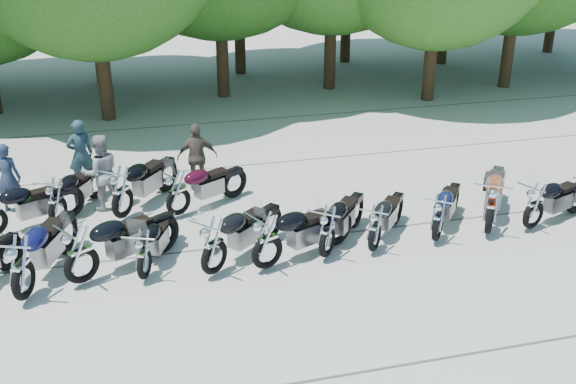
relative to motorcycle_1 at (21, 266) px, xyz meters
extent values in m
plane|color=gray|center=(5.12, -0.36, -0.72)|extent=(90.00, 90.00, 0.00)
cylinder|color=#3A2614|center=(1.54, 10.88, 1.25)|extent=(0.44, 0.44, 3.93)
cylinder|color=#3A2614|center=(5.65, 12.73, 1.34)|extent=(0.44, 0.44, 4.13)
cylinder|color=#3A2614|center=(9.73, 12.85, 1.32)|extent=(0.44, 0.44, 4.09)
cylinder|color=#3A2614|center=(12.67, 10.46, 1.09)|extent=(0.44, 0.44, 3.62)
cylinder|color=#3A2614|center=(16.32, 11.43, 1.27)|extent=(0.44, 0.44, 3.98)
cylinder|color=#3A2614|center=(1.35, 16.07, 0.99)|extent=(0.44, 0.44, 3.42)
cylinder|color=#3A2614|center=(6.92, 16.11, 1.06)|extent=(0.44, 0.44, 3.56)
cylinder|color=#3A2614|center=(11.81, 17.12, 1.16)|extent=(0.44, 0.44, 3.76)
cylinder|color=#3A2614|center=(15.80, 15.74, 1.09)|extent=(0.44, 0.44, 3.63)
cylinder|color=#3A2614|center=(21.73, 16.67, 1.46)|extent=(0.44, 0.44, 4.37)
imported|color=#202B43|center=(-0.68, 4.12, 0.10)|extent=(0.68, 0.53, 1.64)
imported|color=gray|center=(1.38, 3.73, 0.18)|extent=(0.99, 0.84, 1.80)
imported|color=#4F4238|center=(3.65, 4.35, 0.12)|extent=(1.00, 0.44, 1.69)
imported|color=#1D353D|center=(0.89, 5.12, 0.16)|extent=(0.73, 0.58, 1.77)
camera|label=1|loc=(1.98, -11.11, 5.87)|focal=42.00mm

